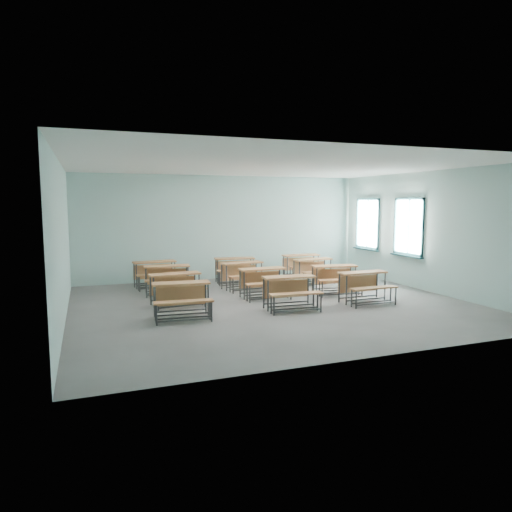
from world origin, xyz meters
The scene contains 13 objects.
room centered at (0.08, 0.03, 1.60)m, with size 9.04×8.04×3.24m.
desk_unit_r0c0 centered at (-2.26, -0.60, 0.49)m, with size 1.24×0.88×0.73m.
desk_unit_r0c1 centered at (0.16, -0.65, 0.49)m, with size 1.23×0.87×0.73m.
desk_unit_r0c2 centered at (2.09, -0.66, 0.49)m, with size 1.19×0.81×0.73m.
desk_unit_r1c0 centered at (-2.13, 0.66, 0.49)m, with size 1.24×0.89×0.73m.
desk_unit_r1c1 centered at (0.07, 0.73, 0.49)m, with size 1.17×0.79×0.73m.
desk_unit_r1c2 centered at (2.01, 0.55, 0.49)m, with size 1.27×0.94×0.73m.
desk_unit_r2c0 centered at (-2.11, 2.07, 0.49)m, with size 1.24×0.90×0.73m.
desk_unit_r2c1 centered at (-0.03, 2.00, 0.49)m, with size 1.27×0.94×0.73m.
desk_unit_r2c2 centered at (2.16, 2.02, 0.49)m, with size 1.25×0.90×0.73m.
desk_unit_r3c0 centered at (-2.27, 3.07, 0.49)m, with size 1.24×0.88×0.73m.
desk_unit_r3c1 centered at (0.06, 3.03, 0.49)m, with size 1.26×0.92×0.73m.
desk_unit_r3c2 centered at (2.31, 3.11, 0.49)m, with size 1.18×0.80×0.73m.
Camera 1 is at (-4.04, -9.71, 2.36)m, focal length 32.00 mm.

